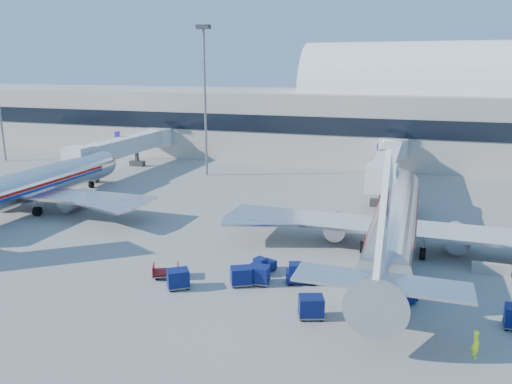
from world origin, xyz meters
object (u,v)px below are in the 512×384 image
(airliner_mid, at_px, (23,187))
(tug_left, at_px, (263,265))
(jetbridge_near, at_px, (389,160))
(cart_train_a, at_px, (259,275))
(cart_train_c, at_px, (178,278))
(tug_right, at_px, (398,290))
(cart_train_b, at_px, (241,276))
(cart_open_red, at_px, (166,273))
(barrier_near, at_px, (491,269))
(cart_solo_near, at_px, (311,307))
(tug_lead, at_px, (301,274))
(mast_west, at_px, (205,79))
(airliner_main, at_px, (395,222))
(jetbridge_mid, at_px, (129,145))
(ramp_worker, at_px, (476,344))

(airliner_mid, bearing_deg, tug_left, -14.43)
(jetbridge_near, xyz_separation_m, cart_train_a, (-7.19, -36.75, -3.14))
(tug_left, xyz_separation_m, cart_train_c, (-5.32, -4.91, 0.17))
(tug_right, height_order, cart_train_b, tug_right)
(cart_train_a, bearing_deg, cart_open_red, -174.37)
(cart_train_c, bearing_deg, barrier_near, -11.11)
(tug_right, bearing_deg, cart_solo_near, -107.53)
(jetbridge_near, distance_m, tug_lead, 35.92)
(barrier_near, distance_m, tug_left, 18.82)
(barrier_near, relative_size, cart_train_c, 1.39)
(jetbridge_near, bearing_deg, mast_west, -178.32)
(airliner_main, distance_m, jetbridge_near, 26.43)
(airliner_mid, height_order, mast_west, mast_west)
(tug_lead, height_order, cart_train_c, tug_lead)
(airliner_main, bearing_deg, tug_right, -84.25)
(cart_solo_near, bearing_deg, airliner_mid, 139.30)
(cart_train_c, relative_size, cart_solo_near, 1.03)
(tug_lead, height_order, cart_solo_near, tug_lead)
(tug_lead, relative_size, cart_open_red, 1.12)
(tug_lead, relative_size, cart_train_c, 1.29)
(tug_right, bearing_deg, jetbridge_mid, 173.27)
(airliner_main, relative_size, cart_open_red, 15.08)
(airliner_main, height_order, cart_solo_near, airliner_main)
(airliner_mid, distance_m, jetbridge_mid, 26.43)
(jetbridge_near, xyz_separation_m, tug_right, (3.38, -36.08, -3.21))
(jetbridge_near, bearing_deg, cart_train_b, -102.69)
(airliner_mid, xyz_separation_m, jetbridge_mid, (-2.40, 26.30, 1.00))
(tug_left, bearing_deg, barrier_near, -49.65)
(jetbridge_mid, bearing_deg, tug_right, -38.49)
(mast_west, bearing_deg, tug_lead, -55.93)
(cart_train_a, relative_size, ramp_worker, 1.02)
(airliner_main, height_order, barrier_near, airliner_main)
(tug_left, height_order, cart_solo_near, cart_solo_near)
(cart_train_b, bearing_deg, tug_right, -22.09)
(barrier_near, distance_m, tug_right, 10.11)
(tug_right, bearing_deg, ramp_worker, -21.59)
(mast_west, bearing_deg, barrier_near, -36.38)
(jetbridge_near, xyz_separation_m, jetbridge_mid, (-42.00, 0.00, 0.00))
(airliner_main, xyz_separation_m, jetbridge_mid, (-44.40, 26.30, 1.00))
(jetbridge_mid, height_order, mast_west, mast_west)
(mast_west, xyz_separation_m, cart_train_c, (14.75, -38.66, -13.98))
(cart_solo_near, bearing_deg, tug_right, 21.17)
(cart_train_a, bearing_deg, airliner_mid, 158.59)
(tug_right, height_order, ramp_worker, ramp_worker)
(jetbridge_near, relative_size, jetbridge_mid, 1.00)
(cart_open_red, bearing_deg, mast_west, 84.26)
(jetbridge_near, height_order, tug_right, jetbridge_near)
(airliner_mid, xyz_separation_m, cart_train_a, (32.41, -10.45, -2.14))
(cart_train_a, bearing_deg, jetbridge_mid, 129.90)
(tug_lead, height_order, cart_train_b, tug_lead)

